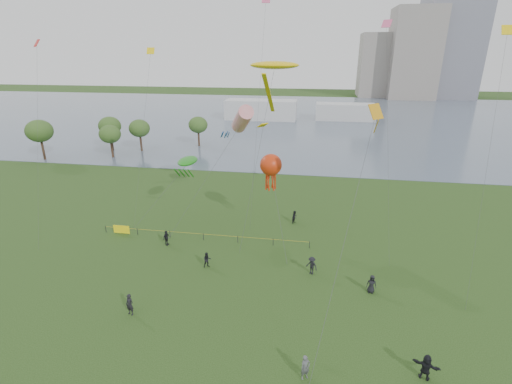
# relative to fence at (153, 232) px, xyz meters

# --- Properties ---
(ground_plane) EXTENTS (400.00, 400.00, 0.00)m
(ground_plane) POSITION_rel_fence_xyz_m (12.93, -14.58, -0.55)
(ground_plane) COLOR #1B3511
(lake) EXTENTS (400.00, 120.00, 0.08)m
(lake) POSITION_rel_fence_xyz_m (12.93, 85.42, -0.53)
(lake) COLOR slate
(lake) RESTS_ON ground_plane
(building_mid) EXTENTS (20.00, 20.00, 38.00)m
(building_mid) POSITION_rel_fence_xyz_m (58.93, 147.42, 18.45)
(building_mid) COLOR gray
(building_mid) RESTS_ON ground_plane
(building_low) EXTENTS (16.00, 18.00, 28.00)m
(building_low) POSITION_rel_fence_xyz_m (44.93, 153.42, 13.45)
(building_low) COLOR gray
(building_low) RESTS_ON ground_plane
(pavilion_left) EXTENTS (22.00, 8.00, 6.00)m
(pavilion_left) POSITION_rel_fence_xyz_m (0.93, 80.42, 2.45)
(pavilion_left) COLOR silver
(pavilion_left) RESTS_ON ground_plane
(pavilion_right) EXTENTS (18.00, 7.00, 5.00)m
(pavilion_right) POSITION_rel_fence_xyz_m (26.93, 83.42, 1.95)
(pavilion_right) COLOR silver
(pavilion_right) RESTS_ON ground_plane
(trees) EXTENTS (31.50, 20.44, 7.90)m
(trees) POSITION_rel_fence_xyz_m (-23.32, 34.18, 4.63)
(trees) COLOR #352418
(trees) RESTS_ON ground_plane
(fence) EXTENTS (24.07, 0.07, 1.05)m
(fence) POSITION_rel_fence_xyz_m (0.00, 0.00, 0.00)
(fence) COLOR black
(fence) RESTS_ON ground_plane
(kite_flyer) EXTENTS (0.78, 0.71, 1.80)m
(kite_flyer) POSITION_rel_fence_xyz_m (18.25, -17.43, 0.34)
(kite_flyer) COLOR #505357
(kite_flyer) RESTS_ON ground_plane
(spectator_a) EXTENTS (0.98, 0.91, 1.61)m
(spectator_a) POSITION_rel_fence_xyz_m (8.15, -5.42, 0.25)
(spectator_a) COLOR black
(spectator_a) RESTS_ON ground_plane
(spectator_b) EXTENTS (1.37, 1.18, 1.83)m
(spectator_b) POSITION_rel_fence_xyz_m (18.42, -4.99, 0.36)
(spectator_b) COLOR black
(spectator_b) RESTS_ON ground_plane
(spectator_c) EXTENTS (0.67, 1.10, 1.74)m
(spectator_c) POSITION_rel_fence_xyz_m (2.42, -1.77, 0.32)
(spectator_c) COLOR black
(spectator_c) RESTS_ON ground_plane
(spectator_d) EXTENTS (0.90, 0.64, 1.72)m
(spectator_d) POSITION_rel_fence_xyz_m (23.73, -7.12, 0.31)
(spectator_d) COLOR black
(spectator_d) RESTS_ON ground_plane
(spectator_e) EXTENTS (1.82, 1.13, 1.87)m
(spectator_e) POSITION_rel_fence_xyz_m (26.02, -16.19, 0.38)
(spectator_e) COLOR black
(spectator_e) RESTS_ON ground_plane
(spectator_f) EXTENTS (0.78, 0.61, 1.89)m
(spectator_f) POSITION_rel_fence_xyz_m (3.94, -13.30, 0.39)
(spectator_f) COLOR black
(spectator_f) RESTS_ON ground_plane
(spectator_g) EXTENTS (0.94, 1.00, 1.63)m
(spectator_g) POSITION_rel_fence_xyz_m (16.12, 6.17, 0.26)
(spectator_g) COLOR black
(spectator_g) RESTS_ON ground_plane
(kite_stingray) EXTENTS (5.37, 10.01, 19.28)m
(kite_stingray) POSITION_rel_fence_xyz_m (13.65, 2.37, 18.26)
(kite_stingray) COLOR #3F3F42
(kite_windsock) EXTENTS (9.48, 8.63, 14.77)m
(kite_windsock) POSITION_rel_fence_xyz_m (9.67, 5.72, 12.32)
(kite_windsock) COLOR #3F3F42
(kite_creature) EXTENTS (7.35, 5.63, 8.34)m
(kite_creature) POSITION_rel_fence_xyz_m (3.22, 4.47, 7.37)
(kite_creature) COLOR #3F3F42
(kite_octopus) EXTENTS (3.81, 7.80, 9.65)m
(kite_octopus) POSITION_rel_fence_xyz_m (13.40, 2.92, 7.81)
(kite_octopus) COLOR #3F3F42
(kite_delta) EXTENTS (4.81, 13.10, 16.42)m
(kite_delta) POSITION_rel_fence_xyz_m (22.33, -7.04, 14.28)
(kite_delta) COLOR #3F3F42
(small_kites) EXTENTS (45.10, 11.17, 5.99)m
(small_kites) POSITION_rel_fence_xyz_m (11.08, 4.56, 21.69)
(small_kites) COLOR yellow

